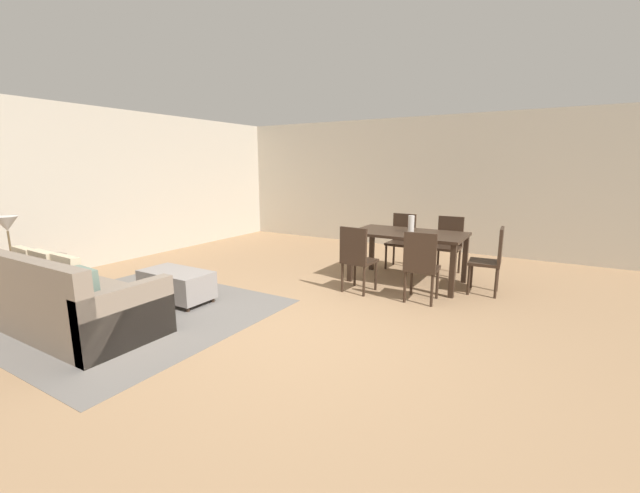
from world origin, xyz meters
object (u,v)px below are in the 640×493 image
(side_table, at_px, (13,268))
(table_lamp, at_px, (7,226))
(dining_chair_near_left, at_px, (356,256))
(dining_chair_far_left, at_px, (402,238))
(vase_centerpiece, at_px, (411,224))
(dining_table, at_px, (408,238))
(ottoman_table, at_px, (177,284))
(couch, at_px, (65,302))
(dining_chair_far_right, at_px, (449,242))
(dining_chair_near_right, at_px, (421,263))
(dining_chair_head_east, at_px, (492,257))

(side_table, xyz_separation_m, table_lamp, (0.00, -0.00, 0.54))
(dining_chair_near_left, xyz_separation_m, dining_chair_far_left, (0.05, 1.66, 0.00))
(table_lamp, distance_m, dining_chair_far_left, 5.58)
(vase_centerpiece, bearing_deg, dining_chair_far_left, 117.04)
(dining_table, xyz_separation_m, dining_chair_far_left, (-0.38, 0.80, -0.15))
(side_table, relative_size, dining_chair_near_left, 0.64)
(ottoman_table, bearing_deg, dining_table, 46.38)
(dining_table, height_order, dining_chair_near_left, dining_chair_near_left)
(table_lamp, distance_m, dining_table, 5.25)
(couch, relative_size, ottoman_table, 2.30)
(table_lamp, height_order, dining_chair_far_left, table_lamp)
(table_lamp, bearing_deg, ottoman_table, 33.30)
(dining_chair_far_left, bearing_deg, dining_chair_far_right, 2.02)
(side_table, height_order, vase_centerpiece, vase_centerpiece)
(ottoman_table, distance_m, dining_chair_far_left, 3.70)
(side_table, height_order, dining_chair_near_right, dining_chair_near_right)
(table_lamp, distance_m, dining_chair_near_right, 5.14)
(couch, height_order, dining_chair_near_left, dining_chair_near_left)
(table_lamp, relative_size, dining_table, 0.32)
(dining_table, bearing_deg, table_lamp, -138.58)
(vase_centerpiece, bearing_deg, dining_table, 168.42)
(dining_chair_near_right, height_order, dining_chair_far_right, same)
(vase_centerpiece, bearing_deg, dining_chair_head_east, 1.57)
(ottoman_table, xyz_separation_m, dining_chair_near_right, (2.70, 1.55, 0.29))
(dining_chair_far_left, bearing_deg, table_lamp, -129.77)
(dining_chair_far_left, xyz_separation_m, dining_chair_far_right, (0.78, 0.03, 0.00))
(dining_chair_far_right, bearing_deg, vase_centerpiece, -113.37)
(dining_chair_far_right, relative_size, vase_centerpiece, 3.69)
(ottoman_table, distance_m, vase_centerpiece, 3.35)
(dining_chair_near_left, bearing_deg, dining_chair_far_right, 63.87)
(dining_table, relative_size, dining_chair_head_east, 1.76)
(couch, relative_size, dining_chair_head_east, 2.35)
(ottoman_table, distance_m, dining_chair_far_right, 4.17)
(ottoman_table, bearing_deg, dining_chair_near_left, 39.54)
(dining_chair_far_left, bearing_deg, ottoman_table, -120.66)
(table_lamp, xyz_separation_m, dining_chair_head_east, (5.09, 3.49, -0.48))
(vase_centerpiece, bearing_deg, table_lamp, -138.92)
(dining_chair_near_left, distance_m, dining_chair_near_right, 0.88)
(dining_chair_head_east, bearing_deg, dining_chair_far_left, 153.10)
(dining_chair_near_right, distance_m, dining_chair_far_left, 1.81)
(table_lamp, bearing_deg, dining_chair_far_right, 44.78)
(side_table, xyz_separation_m, dining_chair_near_right, (4.38, 2.65, 0.06))
(dining_table, distance_m, dining_chair_head_east, 1.17)
(dining_table, xyz_separation_m, dining_chair_head_east, (1.16, 0.02, -0.15))
(ottoman_table, xyz_separation_m, vase_centerpiece, (2.29, 2.36, 0.65))
(dining_chair_far_right, xyz_separation_m, dining_chair_head_east, (0.76, -0.81, 0.00))
(side_table, xyz_separation_m, vase_centerpiece, (3.97, 3.46, 0.42))
(side_table, bearing_deg, couch, -4.49)
(dining_chair_near_right, distance_m, dining_chair_head_east, 1.10)
(dining_table, height_order, vase_centerpiece, vase_centerpiece)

